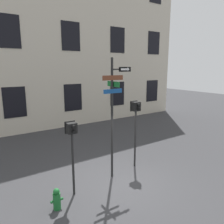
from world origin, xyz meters
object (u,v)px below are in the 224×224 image
at_px(pedestrian_signal_left, 72,139).
at_px(pedestrian_signal_right, 136,116).
at_px(street_sign_pole, 114,109).
at_px(fire_hydrant, 57,199).

xyz_separation_m(pedestrian_signal_left, pedestrian_signal_right, (3.18, 0.52, 0.28)).
bearing_deg(street_sign_pole, pedestrian_signal_right, 10.02).
relative_size(pedestrian_signal_left, pedestrian_signal_right, 0.89).
bearing_deg(fire_hydrant, pedestrian_signal_right, 13.69).
bearing_deg(fire_hydrant, pedestrian_signal_left, 29.54).
bearing_deg(pedestrian_signal_left, pedestrian_signal_right, 9.34).
relative_size(street_sign_pole, fire_hydrant, 6.71).
xyz_separation_m(street_sign_pole, fire_hydrant, (-2.64, -0.73, -2.45)).
bearing_deg(pedestrian_signal_right, pedestrian_signal_left, -170.66).
distance_m(street_sign_pole, pedestrian_signal_left, 2.03).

